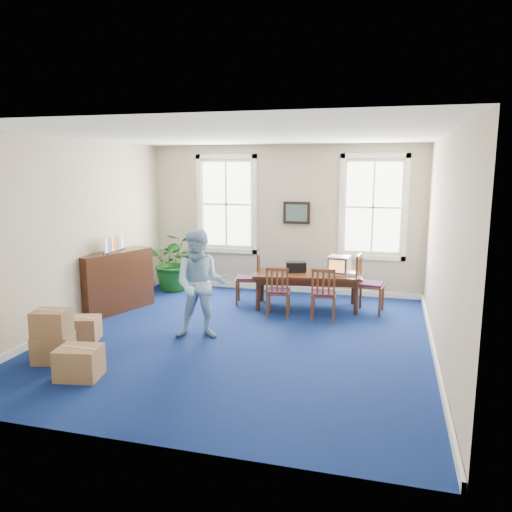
% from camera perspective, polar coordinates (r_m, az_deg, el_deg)
% --- Properties ---
extents(floor, '(6.50, 6.50, 0.00)m').
position_cam_1_polar(floor, '(8.19, -1.80, -9.33)').
color(floor, navy).
rests_on(floor, ground).
extents(ceiling, '(6.50, 6.50, 0.00)m').
position_cam_1_polar(ceiling, '(7.73, -1.94, 13.62)').
color(ceiling, white).
rests_on(ceiling, ground).
extents(wall_back, '(6.50, 0.00, 6.50)m').
position_cam_1_polar(wall_back, '(10.93, 3.15, 4.23)').
color(wall_back, '#B5A68C').
rests_on(wall_back, ground).
extents(wall_front, '(6.50, 0.00, 6.50)m').
position_cam_1_polar(wall_front, '(4.85, -13.23, -3.72)').
color(wall_front, '#B5A68C').
rests_on(wall_front, ground).
extents(wall_left, '(0.00, 6.50, 6.50)m').
position_cam_1_polar(wall_left, '(9.14, -20.18, 2.42)').
color(wall_left, '#B5A68C').
rests_on(wall_left, ground).
extents(wall_right, '(0.00, 6.50, 6.50)m').
position_cam_1_polar(wall_right, '(7.50, 20.62, 0.80)').
color(wall_right, '#B5A68C').
rests_on(wall_right, ground).
extents(baseboard_back, '(6.00, 0.04, 0.12)m').
position_cam_1_polar(baseboard_back, '(11.16, 3.04, -3.67)').
color(baseboard_back, white).
rests_on(baseboard_back, ground).
extents(baseboard_left, '(0.04, 6.50, 0.12)m').
position_cam_1_polar(baseboard_left, '(9.44, -19.45, -6.88)').
color(baseboard_left, white).
rests_on(baseboard_left, ground).
extents(baseboard_right, '(0.04, 6.50, 0.12)m').
position_cam_1_polar(baseboard_right, '(7.88, 19.68, -10.30)').
color(baseboard_right, white).
rests_on(baseboard_right, ground).
extents(window_left, '(1.40, 0.12, 2.20)m').
position_cam_1_polar(window_left, '(11.22, -3.39, 5.93)').
color(window_left, white).
rests_on(window_left, ground).
extents(window_right, '(1.40, 0.12, 2.20)m').
position_cam_1_polar(window_right, '(10.65, 13.24, 5.44)').
color(window_right, white).
rests_on(window_right, ground).
extents(wall_picture, '(0.58, 0.06, 0.48)m').
position_cam_1_polar(wall_picture, '(10.80, 4.67, 4.94)').
color(wall_picture, black).
rests_on(wall_picture, ground).
extents(conference_table, '(2.16, 1.21, 0.70)m').
position_cam_1_polar(conference_table, '(9.84, 5.84, -3.90)').
color(conference_table, '#3E1F10').
rests_on(conference_table, ground).
extents(crt_tv, '(0.44, 0.47, 0.35)m').
position_cam_1_polar(crt_tv, '(9.69, 9.47, -1.02)').
color(crt_tv, '#B7B7BC').
rests_on(crt_tv, conference_table).
extents(game_console, '(0.23, 0.26, 0.05)m').
position_cam_1_polar(game_console, '(9.65, 11.06, -2.02)').
color(game_console, white).
rests_on(game_console, conference_table).
extents(equipment_bag, '(0.44, 0.34, 0.19)m').
position_cam_1_polar(equipment_bag, '(9.82, 4.59, -1.23)').
color(equipment_bag, black).
rests_on(equipment_bag, conference_table).
extents(chair_near_left, '(0.47, 0.47, 0.95)m').
position_cam_1_polar(chair_near_left, '(9.22, 2.56, -4.02)').
color(chair_near_left, brown).
rests_on(chair_near_left, ground).
extents(chair_near_right, '(0.47, 0.47, 0.97)m').
position_cam_1_polar(chair_near_right, '(9.07, 7.74, -4.25)').
color(chair_near_right, brown).
rests_on(chair_near_right, ground).
extents(chair_end_left, '(0.55, 0.55, 1.04)m').
position_cam_1_polar(chair_end_left, '(10.06, -0.97, -2.52)').
color(chair_end_left, brown).
rests_on(chair_end_left, ground).
extents(chair_end_right, '(0.54, 0.54, 1.10)m').
position_cam_1_polar(chair_end_right, '(9.67, 12.95, -3.13)').
color(chair_end_right, brown).
rests_on(chair_end_right, ground).
extents(man, '(1.00, 0.86, 1.77)m').
position_cam_1_polar(man, '(8.02, -6.36, -3.23)').
color(man, '#97C3E4').
rests_on(man, ground).
extents(credenza, '(0.94, 1.60, 1.21)m').
position_cam_1_polar(credenza, '(9.87, -15.82, -2.66)').
color(credenza, '#3E1F10').
rests_on(credenza, ground).
extents(brochure_rack, '(0.20, 0.70, 0.30)m').
position_cam_1_polar(brochure_rack, '(9.72, -15.92, 1.69)').
color(brochure_rack, '#99999E').
rests_on(brochure_rack, credenza).
extents(potted_plant, '(1.44, 1.35, 1.31)m').
position_cam_1_polar(potted_plant, '(11.24, -9.24, -0.60)').
color(potted_plant, '#104915').
rests_on(potted_plant, ground).
extents(cardboard_boxes, '(1.67, 1.67, 0.79)m').
position_cam_1_polar(cardboard_boxes, '(7.66, -20.60, -8.30)').
color(cardboard_boxes, '#9A6F4A').
rests_on(cardboard_boxes, ground).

